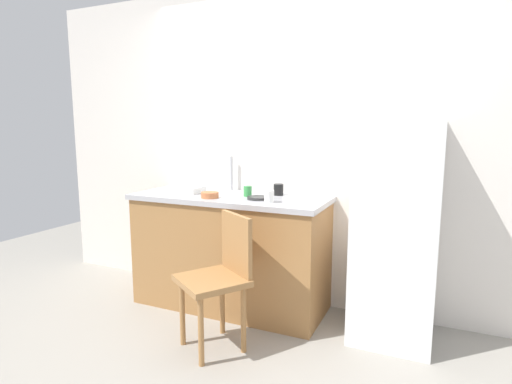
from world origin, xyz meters
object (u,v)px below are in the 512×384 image
(refrigerator, at_px, (396,232))
(cup_black, at_px, (278,190))
(hotplate, at_px, (258,198))
(cup_white, at_px, (269,196))
(dish_tray, at_px, (186,189))
(cup_green, at_px, (248,191))
(terracotta_bowl, at_px, (210,195))
(chair, at_px, (220,275))

(refrigerator, relative_size, cup_black, 16.64)
(hotplate, distance_m, cup_black, 0.25)
(cup_black, bearing_deg, cup_white, -80.43)
(dish_tray, height_order, cup_white, cup_white)
(refrigerator, xyz_separation_m, hotplate, (-0.99, -0.08, 0.18))
(cup_black, distance_m, cup_green, 0.25)
(refrigerator, bearing_deg, hotplate, -175.31)
(refrigerator, xyz_separation_m, terracotta_bowl, (-1.36, -0.18, 0.19))
(chair, xyz_separation_m, terracotta_bowl, (-0.33, 0.44, 0.44))
(cup_black, relative_size, cup_white, 1.02)
(chair, distance_m, terracotta_bowl, 0.70)
(terracotta_bowl, bearing_deg, cup_white, 0.47)
(chair, relative_size, cup_black, 9.89)
(chair, bearing_deg, cup_white, 103.66)
(terracotta_bowl, bearing_deg, chair, -53.18)
(dish_tray, bearing_deg, cup_black, 13.87)
(chair, height_order, cup_green, cup_green)
(cup_green, bearing_deg, hotplate, -33.65)
(refrigerator, distance_m, chair, 1.23)
(refrigerator, distance_m, cup_white, 0.91)
(cup_green, bearing_deg, cup_white, -35.17)
(cup_green, bearing_deg, terracotta_bowl, -141.56)
(dish_tray, xyz_separation_m, cup_green, (0.55, 0.04, 0.02))
(chair, height_order, hotplate, hotplate)
(chair, bearing_deg, terracotta_bowl, 160.66)
(terracotta_bowl, relative_size, cup_black, 1.51)
(hotplate, xyz_separation_m, cup_green, (-0.13, 0.09, 0.03))
(cup_green, bearing_deg, dish_tray, -175.93)
(refrigerator, height_order, dish_tray, refrigerator)
(dish_tray, bearing_deg, refrigerator, 1.16)
(cup_white, bearing_deg, dish_tray, 170.05)
(cup_white, bearing_deg, cup_green, 144.83)
(hotplate, bearing_deg, cup_green, 146.35)
(dish_tray, bearing_deg, terracotta_bowl, -24.63)
(cup_black, xyz_separation_m, cup_green, (-0.20, -0.15, -0.00))
(refrigerator, relative_size, dish_tray, 5.35)
(hotplate, bearing_deg, dish_tray, 176.01)
(refrigerator, bearing_deg, chair, -148.97)
(chair, height_order, terracotta_bowl, terracotta_bowl)
(chair, distance_m, dish_tray, 0.98)
(hotplate, height_order, cup_green, cup_green)
(terracotta_bowl, bearing_deg, hotplate, 15.13)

